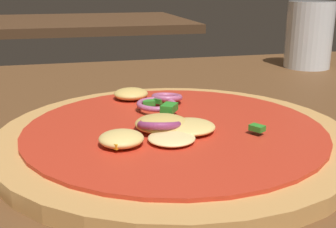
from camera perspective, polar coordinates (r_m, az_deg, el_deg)
name	(u,v)px	position (r m, az deg, el deg)	size (l,w,h in m)	color
dining_table	(228,154)	(0.39, 8.02, -5.31)	(1.30, 0.82, 0.03)	brown
pizza	(173,134)	(0.36, 0.61, -2.64)	(0.30, 0.30, 0.03)	tan
beer_glass	(309,38)	(0.72, 18.24, 9.56)	(0.07, 0.07, 0.10)	silver
background_table	(71,23)	(1.64, -12.74, 11.69)	(0.83, 0.61, 0.03)	#4C301C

